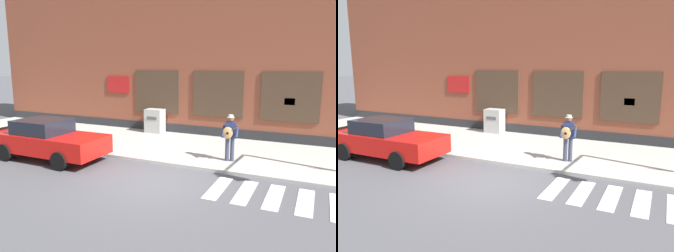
% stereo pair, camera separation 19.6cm
% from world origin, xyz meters
% --- Properties ---
extents(ground_plane, '(160.00, 160.00, 0.00)m').
position_xyz_m(ground_plane, '(0.00, 0.00, 0.00)').
color(ground_plane, '#4C4C51').
extents(sidewalk, '(28.00, 5.00, 0.11)m').
position_xyz_m(sidewalk, '(0.00, 4.02, 0.06)').
color(sidewalk, '#ADAAA3').
rests_on(sidewalk, ground).
extents(building_backdrop, '(28.00, 4.06, 7.75)m').
position_xyz_m(building_backdrop, '(-0.00, 8.52, 3.87)').
color(building_backdrop, brown).
rests_on(building_backdrop, ground).
extents(crosswalk, '(5.20, 1.90, 0.01)m').
position_xyz_m(crosswalk, '(4.34, 0.22, 0.01)').
color(crosswalk, silver).
rests_on(crosswalk, ground).
extents(red_car, '(4.60, 1.99, 1.53)m').
position_xyz_m(red_car, '(-4.85, 0.36, 0.77)').
color(red_car, red).
rests_on(red_car, ground).
extents(busker, '(0.75, 0.60, 1.71)m').
position_xyz_m(busker, '(1.62, 2.69, 1.09)').
color(busker, '#33384C').
rests_on(busker, sidewalk).
extents(utility_box, '(0.91, 0.71, 1.21)m').
position_xyz_m(utility_box, '(-3.19, 6.07, 0.72)').
color(utility_box, '#ADADA8').
rests_on(utility_box, sidewalk).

